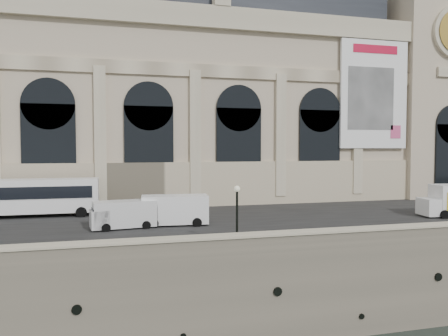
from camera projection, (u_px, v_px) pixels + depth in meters
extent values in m
cube|color=#796E5D|center=(170.00, 216.00, 60.75)|extent=(160.00, 70.00, 6.00)
cube|color=#2D2D2D|center=(201.00, 219.00, 40.32)|extent=(160.00, 24.00, 0.06)
cube|color=#796E5D|center=(244.00, 245.00, 27.36)|extent=(160.00, 1.20, 1.10)
cube|color=beige|center=(244.00, 235.00, 27.33)|extent=(160.00, 1.40, 0.12)
cube|color=tan|center=(126.00, 112.00, 54.67)|extent=(68.00, 18.00, 22.00)
cube|color=beige|center=(130.00, 186.00, 46.26)|extent=(68.60, 0.40, 5.00)
cube|color=beige|center=(129.00, 11.00, 45.21)|extent=(69.00, 0.80, 2.40)
cube|color=beige|center=(129.00, 67.00, 45.64)|extent=(68.00, 0.30, 1.40)
cube|color=black|center=(49.00, 149.00, 43.99)|extent=(5.20, 0.25, 9.00)
cylinder|color=black|center=(48.00, 104.00, 43.77)|extent=(5.20, 0.25, 5.20)
cube|color=beige|center=(100.00, 134.00, 45.12)|extent=(1.20, 0.50, 14.00)
cube|color=black|center=(149.00, 148.00, 46.54)|extent=(5.20, 0.25, 9.00)
cylinder|color=black|center=(149.00, 106.00, 46.32)|extent=(5.20, 0.25, 5.20)
cube|color=beige|center=(195.00, 135.00, 47.67)|extent=(1.20, 0.50, 14.00)
cube|color=black|center=(239.00, 148.00, 49.08)|extent=(5.20, 0.25, 9.00)
cylinder|color=black|center=(239.00, 108.00, 48.86)|extent=(5.20, 0.25, 5.20)
cube|color=beige|center=(281.00, 135.00, 50.22)|extent=(1.20, 0.50, 14.00)
cube|color=black|center=(320.00, 148.00, 51.63)|extent=(5.20, 0.25, 9.00)
cylinder|color=black|center=(320.00, 110.00, 51.41)|extent=(5.20, 0.25, 5.20)
cube|color=beige|center=(358.00, 136.00, 52.76)|extent=(1.20, 0.50, 14.00)
cube|color=white|center=(374.00, 95.00, 52.83)|extent=(9.00, 0.35, 13.00)
cube|color=#B70C2B|center=(376.00, 49.00, 52.37)|extent=(6.00, 0.06, 1.00)
cube|color=gray|center=(371.00, 98.00, 52.54)|extent=(6.20, 0.06, 7.50)
cube|color=#CD487A|center=(396.00, 132.00, 53.63)|extent=(1.40, 0.06, 1.60)
cube|color=tan|center=(416.00, 88.00, 61.76)|extent=(12.00, 14.00, 30.00)
cube|color=white|center=(31.00, 196.00, 41.15)|extent=(12.28, 2.78, 3.16)
cube|color=black|center=(28.00, 193.00, 39.86)|extent=(11.21, 0.29, 1.12)
cube|color=black|center=(34.00, 190.00, 42.41)|extent=(11.21, 0.29, 1.12)
cylinder|color=black|center=(81.00, 212.00, 41.08)|extent=(1.03, 0.32, 1.02)
cylinder|color=black|center=(83.00, 209.00, 43.55)|extent=(1.03, 0.32, 1.02)
cube|color=silver|center=(124.00, 214.00, 35.47)|extent=(5.15, 2.55, 2.11)
cube|color=silver|center=(99.00, 219.00, 34.74)|extent=(1.62, 2.09, 1.47)
cube|color=black|center=(93.00, 213.00, 34.52)|extent=(0.27, 1.64, 0.73)
cylinder|color=black|center=(106.00, 228.00, 34.02)|extent=(0.72, 0.32, 0.70)
cylinder|color=black|center=(103.00, 224.00, 35.80)|extent=(0.72, 0.32, 0.70)
cylinder|color=black|center=(146.00, 225.00, 35.22)|extent=(0.72, 0.32, 0.70)
cylinder|color=black|center=(142.00, 221.00, 37.00)|extent=(0.72, 0.32, 0.70)
cube|color=white|center=(175.00, 209.00, 36.96)|extent=(5.72, 2.66, 2.36)
cube|color=white|center=(148.00, 214.00, 36.61)|extent=(1.75, 2.29, 1.64)
cube|color=black|center=(141.00, 208.00, 36.49)|extent=(0.23, 1.85, 0.82)
cylinder|color=black|center=(154.00, 224.00, 35.66)|extent=(0.80, 0.33, 0.78)
cylinder|color=black|center=(154.00, 219.00, 37.78)|extent=(0.80, 0.33, 0.78)
cylinder|color=black|center=(197.00, 222.00, 36.24)|extent=(0.80, 0.33, 0.78)
cylinder|color=black|center=(195.00, 218.00, 38.37)|extent=(0.80, 0.33, 0.78)
cube|color=white|center=(431.00, 207.00, 41.26)|extent=(2.02, 2.55, 1.59)
cylinder|color=black|center=(445.00, 215.00, 40.15)|extent=(0.88, 0.42, 0.85)
cylinder|color=black|center=(429.00, 211.00, 42.58)|extent=(0.88, 0.42, 0.85)
cylinder|color=black|center=(237.00, 245.00, 28.92)|extent=(0.42, 0.42, 0.38)
cylinder|color=black|center=(237.00, 219.00, 28.84)|extent=(0.15, 0.15, 3.82)
sphere|color=beige|center=(237.00, 189.00, 28.74)|extent=(0.42, 0.42, 0.42)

